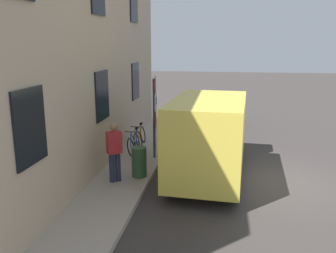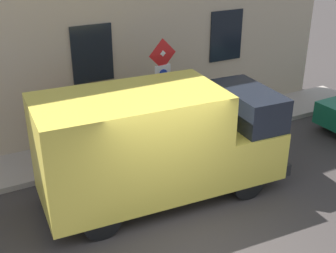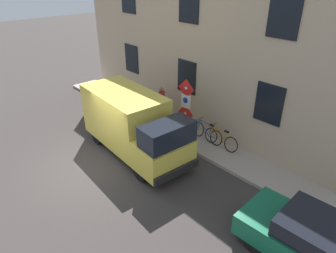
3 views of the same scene
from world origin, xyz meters
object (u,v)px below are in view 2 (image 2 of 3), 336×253
at_px(delivery_van, 158,142).
at_px(bicycle_blue, 164,117).
at_px(litter_bin, 94,142).
at_px(bicycle_orange, 187,112).
at_px(pedestrian, 66,120).
at_px(sign_post_stacked, 163,83).

bearing_deg(delivery_van, bicycle_blue, 63.64).
bearing_deg(litter_bin, bicycle_blue, -72.99).
distance_m(bicycle_blue, litter_bin, 2.45).
height_order(delivery_van, litter_bin, delivery_van).
relative_size(bicycle_orange, pedestrian, 0.99).
bearing_deg(litter_bin, delivery_van, -160.05).
distance_m(sign_post_stacked, bicycle_orange, 2.05).
distance_m(delivery_van, pedestrian, 2.92).
height_order(delivery_van, bicycle_orange, delivery_van).
relative_size(bicycle_orange, bicycle_blue, 1.00).
bearing_deg(bicycle_orange, litter_bin, 12.74).
bearing_deg(sign_post_stacked, pedestrian, 72.39).
xyz_separation_m(sign_post_stacked, litter_bin, (0.15, 1.84, -1.30)).
bearing_deg(sign_post_stacked, bicycle_blue, -30.02).
relative_size(delivery_van, litter_bin, 6.06).
xyz_separation_m(sign_post_stacked, pedestrian, (0.74, 2.34, -0.81)).
xyz_separation_m(bicycle_orange, pedestrian, (-0.12, 3.59, 0.56)).
xyz_separation_m(bicycle_orange, bicycle_blue, (0.00, 0.76, 0.00)).
relative_size(bicycle_orange, litter_bin, 1.90).
relative_size(bicycle_blue, litter_bin, 1.91).
relative_size(sign_post_stacked, litter_bin, 3.08).
distance_m(bicycle_orange, bicycle_blue, 0.76).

